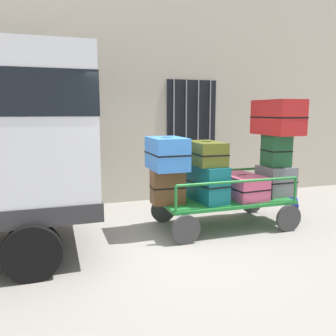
% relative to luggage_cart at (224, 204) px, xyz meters
% --- Properties ---
extents(ground_plane, '(40.00, 40.00, 0.00)m').
position_rel_luggage_cart_xyz_m(ground_plane, '(-1.15, -0.36, -0.41)').
color(ground_plane, gray).
extents(building_wall, '(12.00, 0.38, 5.00)m').
position_rel_luggage_cart_xyz_m(building_wall, '(-1.15, 2.39, 2.08)').
color(building_wall, '#BCB29E').
rests_on(building_wall, ground).
extents(luggage_cart, '(2.34, 1.23, 0.51)m').
position_rel_luggage_cart_xyz_m(luggage_cart, '(0.00, 0.00, 0.00)').
color(luggage_cart, '#1E722D').
rests_on(luggage_cart, ground).
extents(cart_railing, '(2.22, 1.09, 0.43)m').
position_rel_luggage_cart_xyz_m(cart_railing, '(0.00, 0.00, 0.45)').
color(cart_railing, '#1E722D').
rests_on(cart_railing, luggage_cart).
extents(suitcase_left_bottom, '(0.56, 0.37, 0.57)m').
position_rel_luggage_cart_xyz_m(suitcase_left_bottom, '(-1.05, 0.00, 0.38)').
color(suitcase_left_bottom, brown).
rests_on(suitcase_left_bottom, luggage_cart).
extents(suitcase_left_middle, '(0.56, 0.82, 0.53)m').
position_rel_luggage_cart_xyz_m(suitcase_left_middle, '(-1.05, 0.04, 0.94)').
color(suitcase_left_middle, '#3372C6').
rests_on(suitcase_left_middle, suitcase_left_bottom).
extents(suitcase_midleft_bottom, '(0.52, 1.01, 0.62)m').
position_rel_luggage_cart_xyz_m(suitcase_midleft_bottom, '(-0.35, 0.03, 0.41)').
color(suitcase_midleft_bottom, '#0F5960').
rests_on(suitcase_midleft_bottom, luggage_cart).
extents(suitcase_midleft_middle, '(0.48, 0.81, 0.40)m').
position_rel_luggage_cart_xyz_m(suitcase_midleft_middle, '(-0.35, 0.02, 0.92)').
color(suitcase_midleft_middle, '#4C5119').
rests_on(suitcase_midleft_middle, suitcase_midleft_bottom).
extents(suitcase_center_bottom, '(0.65, 0.97, 0.41)m').
position_rel_luggage_cart_xyz_m(suitcase_center_bottom, '(0.35, -0.00, 0.30)').
color(suitcase_center_bottom, '#CC4C72').
rests_on(suitcase_center_bottom, luggage_cart).
extents(suitcase_midright_bottom, '(0.58, 0.58, 0.54)m').
position_rel_luggage_cart_xyz_m(suitcase_midright_bottom, '(1.05, -0.02, 0.36)').
color(suitcase_midright_bottom, slate).
rests_on(suitcase_midright_bottom, luggage_cart).
extents(suitcase_midright_middle, '(0.43, 0.48, 0.57)m').
position_rel_luggage_cart_xyz_m(suitcase_midright_middle, '(1.05, 0.01, 0.92)').
color(suitcase_midright_middle, '#194C28').
rests_on(suitcase_midright_middle, suitcase_midright_bottom).
extents(suitcase_midright_top, '(0.57, 0.96, 0.63)m').
position_rel_luggage_cart_xyz_m(suitcase_midright_top, '(1.05, 0.01, 1.52)').
color(suitcase_midright_top, '#B21E1E').
rests_on(suitcase_midright_top, suitcase_midright_middle).
extents(backpack, '(0.27, 0.22, 0.44)m').
position_rel_luggage_cart_xyz_m(backpack, '(1.58, 0.16, -0.20)').
color(backpack, navy).
rests_on(backpack, ground).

